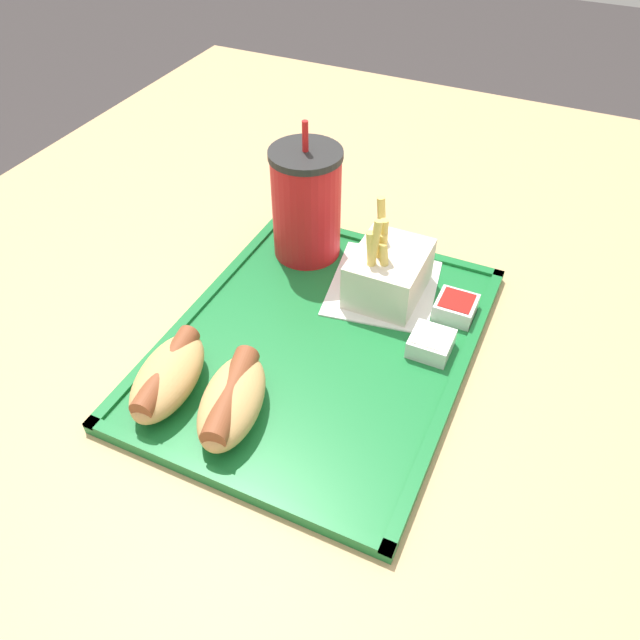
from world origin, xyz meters
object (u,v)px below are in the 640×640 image
object	(u,v)px
fries_carton	(388,272)
soda_cup	(306,204)
hot_dog_far	(168,376)
sauce_cup_mayo	(431,343)
sauce_cup_ketchup	(456,307)
hot_dog_near	(233,400)

from	to	relation	value
fries_carton	soda_cup	bearing A→B (deg)	73.03
soda_cup	hot_dog_far	size ratio (longest dim) A/B	1.41
hot_dog_far	sauce_cup_mayo	bearing A→B (deg)	-53.03
sauce_cup_ketchup	hot_dog_near	bearing A→B (deg)	146.58
hot_dog_near	fries_carton	world-z (taller)	fries_carton
soda_cup	sauce_cup_mayo	size ratio (longest dim) A/B	4.04
sauce_cup_mayo	hot_dog_far	bearing A→B (deg)	126.97
sauce_cup_ketchup	hot_dog_far	bearing A→B (deg)	135.60
soda_cup	sauce_cup_ketchup	distance (m)	0.21
hot_dog_far	fries_carton	xyz separation A→B (m)	(0.23, -0.14, 0.01)
hot_dog_near	sauce_cup_ketchup	bearing A→B (deg)	-33.42
hot_dog_far	fries_carton	size ratio (longest dim) A/B	1.11
hot_dog_near	sauce_cup_ketchup	distance (m)	0.27
soda_cup	hot_dog_near	xyz separation A→B (m)	(-0.26, -0.05, -0.05)
soda_cup	sauce_cup_mayo	world-z (taller)	soda_cup
hot_dog_far	sauce_cup_ketchup	bearing A→B (deg)	-44.40
hot_dog_near	soda_cup	bearing A→B (deg)	10.98
soda_cup	hot_dog_far	xyz separation A→B (m)	(-0.26, 0.02, -0.05)
sauce_cup_ketchup	fries_carton	bearing A→B (deg)	89.01
soda_cup	sauce_cup_ketchup	world-z (taller)	soda_cup
fries_carton	hot_dog_near	bearing A→B (deg)	163.52
sauce_cup_ketchup	soda_cup	bearing A→B (deg)	79.38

